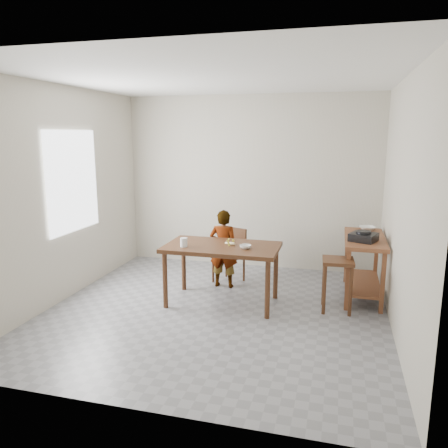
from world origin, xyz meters
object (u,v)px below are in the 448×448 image
(prep_counter, at_px, (363,267))
(dining_chair, at_px, (229,256))
(dining_table, at_px, (222,274))
(child, at_px, (223,249))
(stool, at_px, (337,285))

(prep_counter, height_order, dining_chair, prep_counter)
(dining_table, bearing_deg, dining_chair, 98.44)
(child, distance_m, dining_chair, 0.27)
(dining_table, distance_m, stool, 1.41)
(child, distance_m, stool, 1.63)
(prep_counter, distance_m, stool, 0.67)
(dining_chair, height_order, stool, dining_chair)
(dining_chair, bearing_deg, prep_counter, 18.93)
(stool, bearing_deg, child, 162.76)
(dining_chair, xyz_separation_m, stool, (1.52, -0.69, -0.07))
(dining_table, height_order, prep_counter, prep_counter)
(dining_chair, bearing_deg, stool, -2.04)
(prep_counter, height_order, child, child)
(dining_table, distance_m, dining_chair, 0.82)
(stool, bearing_deg, dining_table, -175.06)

